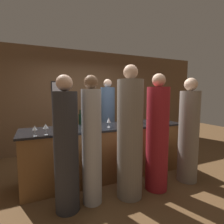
{
  "coord_description": "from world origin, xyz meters",
  "views": [
    {
      "loc": [
        -1.25,
        -3.05,
        1.6
      ],
      "look_at": [
        0.14,
        0.1,
        1.23
      ],
      "focal_mm": 28.0,
      "sensor_mm": 36.0,
      "label": 1
    }
  ],
  "objects_px": {
    "wine_bottle_1": "(136,118)",
    "guest_0": "(130,137)",
    "bartender": "(108,122)",
    "wine_bottle_2": "(80,119)",
    "ice_bucket": "(90,121)",
    "guest_1": "(189,134)",
    "guest_2": "(66,149)",
    "guest_3": "(92,144)",
    "guest_4": "(157,137)",
    "wine_bottle_0": "(89,122)"
  },
  "relations": [
    {
      "from": "wine_bottle_1",
      "to": "guest_0",
      "type": "bearing_deg",
      "value": -126.74
    },
    {
      "from": "bartender",
      "to": "wine_bottle_2",
      "type": "distance_m",
      "value": 0.97
    },
    {
      "from": "wine_bottle_1",
      "to": "ice_bucket",
      "type": "bearing_deg",
      "value": 174.1
    },
    {
      "from": "guest_1",
      "to": "wine_bottle_2",
      "type": "height_order",
      "value": "guest_1"
    },
    {
      "from": "guest_2",
      "to": "wine_bottle_2",
      "type": "relative_size",
      "value": 6.21
    },
    {
      "from": "guest_2",
      "to": "wine_bottle_2",
      "type": "bearing_deg",
      "value": 66.95
    },
    {
      "from": "guest_3",
      "to": "wine_bottle_1",
      "type": "xyz_separation_m",
      "value": [
        1.24,
        0.81,
        0.21
      ]
    },
    {
      "from": "guest_4",
      "to": "guest_3",
      "type": "bearing_deg",
      "value": 176.02
    },
    {
      "from": "guest_0",
      "to": "ice_bucket",
      "type": "height_order",
      "value": "guest_0"
    },
    {
      "from": "guest_1",
      "to": "guest_2",
      "type": "relative_size",
      "value": 1.02
    },
    {
      "from": "bartender",
      "to": "wine_bottle_0",
      "type": "distance_m",
      "value": 1.2
    },
    {
      "from": "guest_0",
      "to": "guest_1",
      "type": "xyz_separation_m",
      "value": [
        1.22,
        0.01,
        -0.06
      ]
    },
    {
      "from": "guest_0",
      "to": "ice_bucket",
      "type": "bearing_deg",
      "value": 108.1
    },
    {
      "from": "guest_4",
      "to": "wine_bottle_2",
      "type": "bearing_deg",
      "value": 132.09
    },
    {
      "from": "guest_0",
      "to": "wine_bottle_1",
      "type": "distance_m",
      "value": 1.12
    },
    {
      "from": "guest_4",
      "to": "ice_bucket",
      "type": "xyz_separation_m",
      "value": [
        -0.84,
        0.99,
        0.18
      ]
    },
    {
      "from": "guest_4",
      "to": "wine_bottle_0",
      "type": "relative_size",
      "value": 6.83
    },
    {
      "from": "guest_0",
      "to": "ice_bucket",
      "type": "xyz_separation_m",
      "value": [
        -0.32,
        0.99,
        0.13
      ]
    },
    {
      "from": "guest_3",
      "to": "wine_bottle_0",
      "type": "height_order",
      "value": "guest_3"
    },
    {
      "from": "bartender",
      "to": "guest_0",
      "type": "bearing_deg",
      "value": 79.23
    },
    {
      "from": "bartender",
      "to": "wine_bottle_1",
      "type": "xyz_separation_m",
      "value": [
        0.35,
        -0.74,
        0.18
      ]
    },
    {
      "from": "bartender",
      "to": "guest_1",
      "type": "xyz_separation_m",
      "value": [
        0.91,
        -1.63,
        -0.03
      ]
    },
    {
      "from": "guest_4",
      "to": "bartender",
      "type": "bearing_deg",
      "value": 97.23
    },
    {
      "from": "guest_2",
      "to": "guest_4",
      "type": "relative_size",
      "value": 0.96
    },
    {
      "from": "guest_1",
      "to": "guest_2",
      "type": "bearing_deg",
      "value": 178.83
    },
    {
      "from": "guest_1",
      "to": "ice_bucket",
      "type": "height_order",
      "value": "guest_1"
    },
    {
      "from": "bartender",
      "to": "guest_4",
      "type": "height_order",
      "value": "bartender"
    },
    {
      "from": "guest_4",
      "to": "wine_bottle_2",
      "type": "relative_size",
      "value": 6.47
    },
    {
      "from": "wine_bottle_2",
      "to": "wine_bottle_1",
      "type": "bearing_deg",
      "value": -11.21
    },
    {
      "from": "wine_bottle_0",
      "to": "guest_0",
      "type": "bearing_deg",
      "value": -58.66
    },
    {
      "from": "guest_2",
      "to": "ice_bucket",
      "type": "xyz_separation_m",
      "value": [
        0.62,
        0.94,
        0.2
      ]
    },
    {
      "from": "guest_3",
      "to": "guest_2",
      "type": "bearing_deg",
      "value": -175.41
    },
    {
      "from": "bartender",
      "to": "wine_bottle_0",
      "type": "relative_size",
      "value": 6.92
    },
    {
      "from": "ice_bucket",
      "to": "guest_4",
      "type": "bearing_deg",
      "value": -49.61
    },
    {
      "from": "wine_bottle_1",
      "to": "guest_2",
      "type": "bearing_deg",
      "value": -152.44
    },
    {
      "from": "guest_0",
      "to": "wine_bottle_2",
      "type": "distance_m",
      "value": 1.23
    },
    {
      "from": "guest_4",
      "to": "ice_bucket",
      "type": "height_order",
      "value": "guest_4"
    },
    {
      "from": "guest_1",
      "to": "wine_bottle_2",
      "type": "relative_size",
      "value": 6.32
    },
    {
      "from": "ice_bucket",
      "to": "wine_bottle_1",
      "type": "bearing_deg",
      "value": -5.9
    },
    {
      "from": "guest_1",
      "to": "guest_3",
      "type": "bearing_deg",
      "value": 177.66
    },
    {
      "from": "guest_0",
      "to": "guest_3",
      "type": "distance_m",
      "value": 0.59
    },
    {
      "from": "wine_bottle_1",
      "to": "guest_1",
      "type": "bearing_deg",
      "value": -57.79
    },
    {
      "from": "guest_1",
      "to": "ice_bucket",
      "type": "distance_m",
      "value": 1.84
    },
    {
      "from": "guest_0",
      "to": "guest_2",
      "type": "xyz_separation_m",
      "value": [
        -0.94,
        0.05,
        -0.07
      ]
    },
    {
      "from": "guest_2",
      "to": "wine_bottle_1",
      "type": "xyz_separation_m",
      "value": [
        1.61,
        0.84,
        0.22
      ]
    },
    {
      "from": "wine_bottle_1",
      "to": "ice_bucket",
      "type": "height_order",
      "value": "wine_bottle_1"
    },
    {
      "from": "guest_3",
      "to": "wine_bottle_1",
      "type": "bearing_deg",
      "value": 33.09
    },
    {
      "from": "guest_2",
      "to": "guest_3",
      "type": "xyz_separation_m",
      "value": [
        0.36,
        0.03,
        0.02
      ]
    },
    {
      "from": "bartender",
      "to": "guest_4",
      "type": "relative_size",
      "value": 1.01
    },
    {
      "from": "guest_3",
      "to": "guest_4",
      "type": "relative_size",
      "value": 0.97
    }
  ]
}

